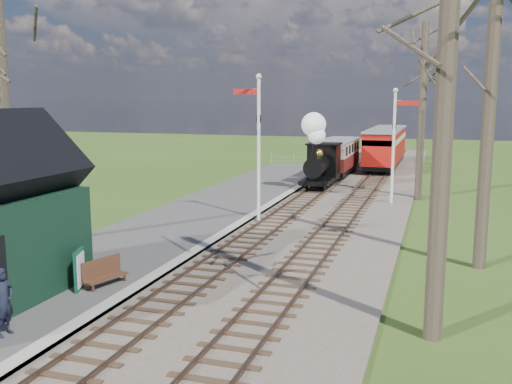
{
  "coord_description": "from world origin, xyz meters",
  "views": [
    {
      "loc": [
        6.44,
        -6.51,
        5.24
      ],
      "look_at": [
        -0.31,
        14.44,
        1.6
      ],
      "focal_mm": 40.0,
      "sensor_mm": 36.0,
      "label": 1
    }
  ],
  "objects_px": {
    "bench": "(103,273)",
    "person": "(3,302)",
    "red_carriage_a": "(382,149)",
    "sign_board": "(79,270)",
    "semaphore_far": "(395,137)",
    "locomotive": "(320,156)",
    "red_carriage_b": "(389,144)",
    "coach": "(338,155)",
    "semaphore_near": "(257,137)"
  },
  "relations": [
    {
      "from": "red_carriage_b",
      "to": "person",
      "type": "relative_size",
      "value": 3.8
    },
    {
      "from": "red_carriage_b",
      "to": "bench",
      "type": "bearing_deg",
      "value": -98.0
    },
    {
      "from": "semaphore_near",
      "to": "person",
      "type": "distance_m",
      "value": 13.48
    },
    {
      "from": "red_carriage_b",
      "to": "person",
      "type": "distance_m",
      "value": 37.33
    },
    {
      "from": "semaphore_near",
      "to": "red_carriage_b",
      "type": "distance_m",
      "value": 24.19
    },
    {
      "from": "semaphore_far",
      "to": "coach",
      "type": "xyz_separation_m",
      "value": [
        -4.37,
        9.36,
        -1.89
      ]
    },
    {
      "from": "semaphore_near",
      "to": "semaphore_far",
      "type": "height_order",
      "value": "semaphore_near"
    },
    {
      "from": "semaphore_near",
      "to": "locomotive",
      "type": "bearing_deg",
      "value": 85.34
    },
    {
      "from": "locomotive",
      "to": "bench",
      "type": "bearing_deg",
      "value": -96.32
    },
    {
      "from": "locomotive",
      "to": "bench",
      "type": "distance_m",
      "value": 19.03
    },
    {
      "from": "locomotive",
      "to": "person",
      "type": "distance_m",
      "value": 22.56
    },
    {
      "from": "semaphore_near",
      "to": "person",
      "type": "bearing_deg",
      "value": -96.42
    },
    {
      "from": "semaphore_near",
      "to": "red_carriage_a",
      "type": "height_order",
      "value": "semaphore_near"
    },
    {
      "from": "red_carriage_a",
      "to": "person",
      "type": "distance_m",
      "value": 31.88
    },
    {
      "from": "coach",
      "to": "semaphore_near",
      "type": "bearing_deg",
      "value": -92.87
    },
    {
      "from": "locomotive",
      "to": "coach",
      "type": "relative_size",
      "value": 0.62
    },
    {
      "from": "locomotive",
      "to": "red_carriage_a",
      "type": "bearing_deg",
      "value": 73.95
    },
    {
      "from": "bench",
      "to": "semaphore_far",
      "type": "bearing_deg",
      "value": 67.42
    },
    {
      "from": "semaphore_far",
      "to": "locomotive",
      "type": "bearing_deg",
      "value": 143.09
    },
    {
      "from": "coach",
      "to": "sign_board",
      "type": "xyz_separation_m",
      "value": [
        -2.49,
        -25.44,
        -0.71
      ]
    },
    {
      "from": "coach",
      "to": "red_carriage_b",
      "type": "xyz_separation_m",
      "value": [
        2.6,
        8.52,
        0.19
      ]
    },
    {
      "from": "coach",
      "to": "red_carriage_a",
      "type": "xyz_separation_m",
      "value": [
        2.6,
        3.02,
        0.19
      ]
    },
    {
      "from": "bench",
      "to": "locomotive",
      "type": "bearing_deg",
      "value": 83.68
    },
    {
      "from": "locomotive",
      "to": "bench",
      "type": "relative_size",
      "value": 3.19
    },
    {
      "from": "semaphore_far",
      "to": "bench",
      "type": "relative_size",
      "value": 4.26
    },
    {
      "from": "semaphore_near",
      "to": "bench",
      "type": "distance_m",
      "value": 10.14
    },
    {
      "from": "red_carriage_a",
      "to": "sign_board",
      "type": "bearing_deg",
      "value": -100.15
    },
    {
      "from": "coach",
      "to": "locomotive",
      "type": "bearing_deg",
      "value": -90.11
    },
    {
      "from": "semaphore_far",
      "to": "locomotive",
      "type": "height_order",
      "value": "semaphore_far"
    },
    {
      "from": "bench",
      "to": "red_carriage_b",
      "type": "bearing_deg",
      "value": 82.0
    },
    {
      "from": "red_carriage_b",
      "to": "bench",
      "type": "relative_size",
      "value": 4.25
    },
    {
      "from": "red_carriage_b",
      "to": "bench",
      "type": "xyz_separation_m",
      "value": [
        -4.7,
        -33.44,
        -1.1
      ]
    },
    {
      "from": "coach",
      "to": "sign_board",
      "type": "relative_size",
      "value": 6.32
    },
    {
      "from": "semaphore_near",
      "to": "sign_board",
      "type": "height_order",
      "value": "semaphore_near"
    },
    {
      "from": "semaphore_near",
      "to": "person",
      "type": "height_order",
      "value": "semaphore_near"
    },
    {
      "from": "locomotive",
      "to": "red_carriage_b",
      "type": "relative_size",
      "value": 0.75
    },
    {
      "from": "semaphore_far",
      "to": "red_carriage_a",
      "type": "distance_m",
      "value": 12.62
    },
    {
      "from": "semaphore_far",
      "to": "bench",
      "type": "bearing_deg",
      "value": -112.58
    },
    {
      "from": "semaphore_far",
      "to": "red_carriage_b",
      "type": "relative_size",
      "value": 1.0
    },
    {
      "from": "red_carriage_a",
      "to": "semaphore_far",
      "type": "bearing_deg",
      "value": -81.84
    },
    {
      "from": "semaphore_far",
      "to": "sign_board",
      "type": "relative_size",
      "value": 5.28
    },
    {
      "from": "semaphore_near",
      "to": "bench",
      "type": "xyz_separation_m",
      "value": [
        -1.33,
        -9.57,
        -3.08
      ]
    },
    {
      "from": "semaphore_far",
      "to": "person",
      "type": "relative_size",
      "value": 3.82
    },
    {
      "from": "red_carriage_b",
      "to": "person",
      "type": "height_order",
      "value": "red_carriage_b"
    },
    {
      "from": "person",
      "to": "red_carriage_a",
      "type": "bearing_deg",
      "value": -9.41
    },
    {
      "from": "bench",
      "to": "person",
      "type": "distance_m",
      "value": 3.59
    },
    {
      "from": "semaphore_far",
      "to": "red_carriage_b",
      "type": "distance_m",
      "value": 18.04
    },
    {
      "from": "semaphore_far",
      "to": "locomotive",
      "type": "xyz_separation_m",
      "value": [
        -4.39,
        3.29,
        -1.37
      ]
    },
    {
      "from": "locomotive",
      "to": "semaphore_far",
      "type": "bearing_deg",
      "value": -36.91
    },
    {
      "from": "red_carriage_b",
      "to": "locomotive",
      "type": "bearing_deg",
      "value": -100.16
    }
  ]
}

